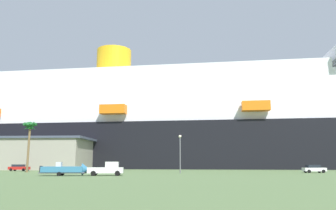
# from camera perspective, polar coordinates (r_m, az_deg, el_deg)

# --- Properties ---
(ground_plane) EXTENTS (600.00, 600.00, 0.00)m
(ground_plane) POSITION_cam_1_polar(r_m,az_deg,el_deg) (93.11, -6.05, -11.09)
(ground_plane) COLOR #567042
(cruise_ship) EXTENTS (224.56, 43.86, 53.19)m
(cruise_ship) POSITION_cam_1_polar(r_m,az_deg,el_deg) (117.28, 4.13, -4.07)
(cruise_ship) COLOR black
(cruise_ship) RESTS_ON ground_plane
(pickup_truck) EXTENTS (5.86, 3.03, 2.20)m
(pickup_truck) POSITION_cam_1_polar(r_m,az_deg,el_deg) (54.78, -10.44, -10.82)
(pickup_truck) COLOR white
(pickup_truck) RESTS_ON ground_plane
(small_boat_on_trailer) EXTENTS (8.95, 3.25, 2.15)m
(small_boat_on_trailer) POSITION_cam_1_polar(r_m,az_deg,el_deg) (55.87, -16.92, -10.63)
(small_boat_on_trailer) COLOR #595960
(small_boat_on_trailer) RESTS_ON ground_plane
(palm_tree) EXTENTS (3.06, 3.14, 10.78)m
(palm_tree) POSITION_cam_1_polar(r_m,az_deg,el_deg) (78.00, -22.75, -3.94)
(palm_tree) COLOR brown
(palm_tree) RESTS_ON ground_plane
(street_lamp) EXTENTS (0.56, 0.56, 7.38)m
(street_lamp) POSITION_cam_1_polar(r_m,az_deg,el_deg) (64.67, 2.10, -7.41)
(street_lamp) COLOR slate
(street_lamp) RESTS_ON ground_plane
(parked_car_white_van) EXTENTS (4.40, 2.43, 1.58)m
(parked_car_white_van) POSITION_cam_1_polar(r_m,az_deg,el_deg) (73.86, 23.87, -10.02)
(parked_car_white_van) COLOR white
(parked_car_white_van) RESTS_ON ground_plane
(parked_car_red_hatchback) EXTENTS (4.86, 2.25, 1.58)m
(parked_car_red_hatchback) POSITION_cam_1_polar(r_m,az_deg,el_deg) (90.00, -24.32, -9.81)
(parked_car_red_hatchback) COLOR red
(parked_car_red_hatchback) RESTS_ON ground_plane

